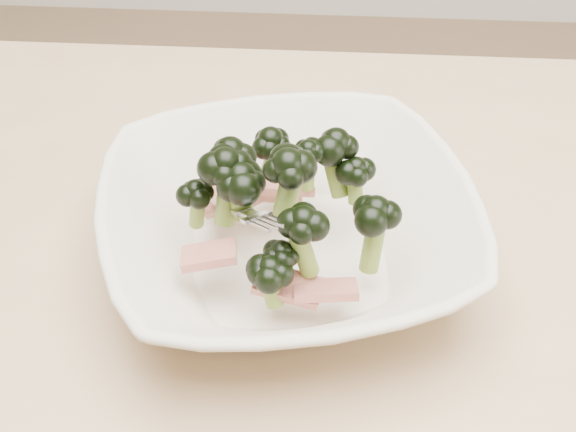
% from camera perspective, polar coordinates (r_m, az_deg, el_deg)
% --- Properties ---
extents(dining_table, '(1.20, 0.80, 0.75)m').
position_cam_1_polar(dining_table, '(0.70, 4.27, -11.90)').
color(dining_table, tan).
rests_on(dining_table, ground).
extents(broccoli_dish, '(0.36, 0.36, 0.13)m').
position_cam_1_polar(broccoli_dish, '(0.63, -0.09, -0.62)').
color(broccoli_dish, beige).
rests_on(broccoli_dish, dining_table).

